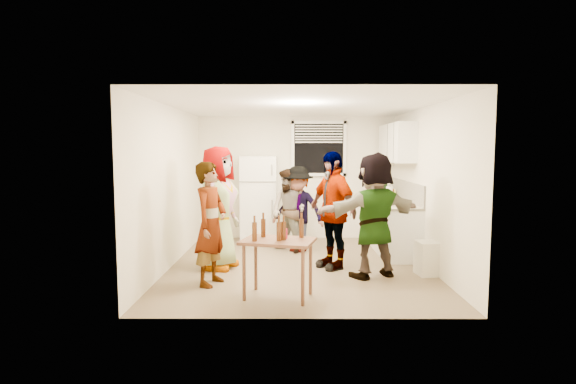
{
  "coord_description": "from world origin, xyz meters",
  "views": [
    {
      "loc": [
        -0.15,
        -6.97,
        1.83
      ],
      "look_at": [
        -0.17,
        0.21,
        1.15
      ],
      "focal_mm": 28.0,
      "sensor_mm": 36.0,
      "label": 1
    }
  ],
  "objects_px": {
    "guest_stripe": "(212,284)",
    "guest_orange": "(373,276)",
    "trash_bin": "(429,258)",
    "refrigerator": "(259,199)",
    "beer_bottle_table": "(284,240)",
    "blue_cup": "(384,205)",
    "guest_grey": "(219,268)",
    "guest_back_left": "(289,252)",
    "guest_back_right": "(298,251)",
    "beer_bottle_counter": "(393,205)",
    "red_cup": "(284,238)",
    "guest_black": "(332,268)",
    "wine_bottle": "(385,197)",
    "serving_table": "(278,297)",
    "kettle": "(388,201)"
  },
  "relations": [
    {
      "from": "red_cup",
      "to": "guest_back_left",
      "type": "bearing_deg",
      "value": 88.51
    },
    {
      "from": "wine_bottle",
      "to": "trash_bin",
      "type": "bearing_deg",
      "value": -86.55
    },
    {
      "from": "beer_bottle_table",
      "to": "guest_black",
      "type": "height_order",
      "value": "beer_bottle_table"
    },
    {
      "from": "trash_bin",
      "to": "guest_orange",
      "type": "bearing_deg",
      "value": -173.65
    },
    {
      "from": "blue_cup",
      "to": "red_cup",
      "type": "bearing_deg",
      "value": -130.38
    },
    {
      "from": "trash_bin",
      "to": "guest_back_right",
      "type": "relative_size",
      "value": 0.32
    },
    {
      "from": "serving_table",
      "to": "guest_stripe",
      "type": "relative_size",
      "value": 0.52
    },
    {
      "from": "beer_bottle_counter",
      "to": "kettle",
      "type": "bearing_deg",
      "value": 85.52
    },
    {
      "from": "red_cup",
      "to": "guest_black",
      "type": "xyz_separation_m",
      "value": [
        0.73,
        1.34,
        -0.73
      ]
    },
    {
      "from": "beer_bottle_counter",
      "to": "beer_bottle_table",
      "type": "relative_size",
      "value": 0.91
    },
    {
      "from": "trash_bin",
      "to": "refrigerator",
      "type": "bearing_deg",
      "value": 137.74
    },
    {
      "from": "red_cup",
      "to": "guest_stripe",
      "type": "distance_m",
      "value": 1.32
    },
    {
      "from": "blue_cup",
      "to": "guest_back_left",
      "type": "bearing_deg",
      "value": 163.52
    },
    {
      "from": "guest_grey",
      "to": "guest_back_right",
      "type": "distance_m",
      "value": 1.69
    },
    {
      "from": "guest_black",
      "to": "guest_orange",
      "type": "xyz_separation_m",
      "value": [
        0.56,
        -0.49,
        0.0
      ]
    },
    {
      "from": "guest_back_left",
      "to": "refrigerator",
      "type": "bearing_deg",
      "value": 166.89
    },
    {
      "from": "refrigerator",
      "to": "beer_bottle_counter",
      "type": "distance_m",
      "value": 2.71
    },
    {
      "from": "beer_bottle_table",
      "to": "guest_back_right",
      "type": "distance_m",
      "value": 2.67
    },
    {
      "from": "trash_bin",
      "to": "red_cup",
      "type": "relative_size",
      "value": 4.09
    },
    {
      "from": "beer_bottle_counter",
      "to": "wine_bottle",
      "type": "bearing_deg",
      "value": 83.55
    },
    {
      "from": "blue_cup",
      "to": "red_cup",
      "type": "relative_size",
      "value": 0.88
    },
    {
      "from": "guest_black",
      "to": "trash_bin",
      "type": "bearing_deg",
      "value": 42.31
    },
    {
      "from": "blue_cup",
      "to": "serving_table",
      "type": "distance_m",
      "value": 2.81
    },
    {
      "from": "kettle",
      "to": "wine_bottle",
      "type": "distance_m",
      "value": 0.7
    },
    {
      "from": "blue_cup",
      "to": "serving_table",
      "type": "height_order",
      "value": "blue_cup"
    },
    {
      "from": "beer_bottle_counter",
      "to": "guest_black",
      "type": "xyz_separation_m",
      "value": [
        -1.09,
        -0.65,
        -0.9
      ]
    },
    {
      "from": "refrigerator",
      "to": "guest_orange",
      "type": "distance_m",
      "value": 3.2
    },
    {
      "from": "serving_table",
      "to": "guest_grey",
      "type": "xyz_separation_m",
      "value": [
        -0.95,
        1.4,
        0.0
      ]
    },
    {
      "from": "guest_stripe",
      "to": "wine_bottle",
      "type": "bearing_deg",
      "value": -28.41
    },
    {
      "from": "serving_table",
      "to": "guest_back_left",
      "type": "relative_size",
      "value": 0.58
    },
    {
      "from": "red_cup",
      "to": "guest_back_left",
      "type": "height_order",
      "value": "red_cup"
    },
    {
      "from": "trash_bin",
      "to": "guest_back_right",
      "type": "distance_m",
      "value": 2.43
    },
    {
      "from": "guest_orange",
      "to": "trash_bin",
      "type": "bearing_deg",
      "value": 163.19
    },
    {
      "from": "wine_bottle",
      "to": "guest_back_right",
      "type": "xyz_separation_m",
      "value": [
        -1.74,
        -0.86,
        -0.9
      ]
    },
    {
      "from": "refrigerator",
      "to": "guest_back_right",
      "type": "distance_m",
      "value": 1.45
    },
    {
      "from": "guest_back_left",
      "to": "guest_orange",
      "type": "bearing_deg",
      "value": -7.96
    },
    {
      "from": "refrigerator",
      "to": "blue_cup",
      "type": "relative_size",
      "value": 16.02
    },
    {
      "from": "guest_back_left",
      "to": "guest_black",
      "type": "xyz_separation_m",
      "value": [
        0.66,
        -1.08,
        0.0
      ]
    },
    {
      "from": "blue_cup",
      "to": "guest_black",
      "type": "distance_m",
      "value": 1.43
    },
    {
      "from": "blue_cup",
      "to": "serving_table",
      "type": "bearing_deg",
      "value": -130.5
    },
    {
      "from": "serving_table",
      "to": "red_cup",
      "type": "relative_size",
      "value": 7.18
    },
    {
      "from": "guest_grey",
      "to": "blue_cup",
      "type": "bearing_deg",
      "value": -58.69
    },
    {
      "from": "beer_bottle_counter",
      "to": "guest_back_left",
      "type": "bearing_deg",
      "value": 166.42
    },
    {
      "from": "refrigerator",
      "to": "beer_bottle_counter",
      "type": "height_order",
      "value": "refrigerator"
    },
    {
      "from": "beer_bottle_counter",
      "to": "blue_cup",
      "type": "xyz_separation_m",
      "value": [
        -0.16,
        -0.05,
        -0.0
      ]
    },
    {
      "from": "beer_bottle_table",
      "to": "wine_bottle",
      "type": "bearing_deg",
      "value": 60.12
    },
    {
      "from": "kettle",
      "to": "beer_bottle_table",
      "type": "bearing_deg",
      "value": -125.47
    },
    {
      "from": "red_cup",
      "to": "guest_grey",
      "type": "xyz_separation_m",
      "value": [
        -1.03,
        1.32,
        -0.73
      ]
    },
    {
      "from": "refrigerator",
      "to": "beer_bottle_table",
      "type": "bearing_deg",
      "value": -81.2
    },
    {
      "from": "guest_stripe",
      "to": "guest_orange",
      "type": "relative_size",
      "value": 0.93
    }
  ]
}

